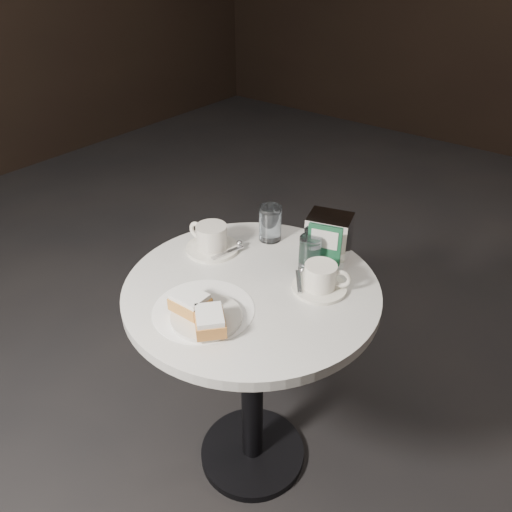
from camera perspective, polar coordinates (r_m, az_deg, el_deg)
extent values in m
plane|color=black|center=(1.90, -0.40, -21.74)|extent=(7.00, 7.00, 0.00)
cylinder|color=black|center=(1.89, -0.40, -21.48)|extent=(0.36, 0.36, 0.03)
cylinder|color=black|center=(1.62, -0.45, -14.27)|extent=(0.07, 0.07, 0.70)
cylinder|color=white|center=(1.37, -0.52, -3.87)|extent=(0.70, 0.70, 0.03)
cylinder|color=white|center=(1.28, -6.01, -6.14)|extent=(0.27, 0.27, 0.00)
cylinder|color=silver|center=(1.25, -5.68, -6.95)|extent=(0.22, 0.22, 0.01)
cube|color=#CF8C3F|center=(1.26, -7.53, -5.46)|extent=(0.09, 0.07, 0.03)
cube|color=white|center=(1.24, -7.61, -4.63)|extent=(0.08, 0.07, 0.01)
cube|color=#CB843E|center=(1.20, -5.29, -7.60)|extent=(0.11, 0.11, 0.03)
cube|color=white|center=(1.18, -5.35, -6.75)|extent=(0.10, 0.10, 0.01)
cylinder|color=white|center=(1.51, -5.01, 0.89)|extent=(0.16, 0.16, 0.01)
cylinder|color=silver|center=(1.49, -5.09, 2.24)|extent=(0.09, 0.09, 0.07)
cylinder|color=#8C654C|center=(1.48, -5.14, 3.21)|extent=(0.09, 0.09, 0.00)
torus|color=white|center=(1.53, -6.76, 2.93)|extent=(0.06, 0.01, 0.06)
cube|color=silver|center=(1.47, -3.26, 0.42)|extent=(0.04, 0.11, 0.00)
sphere|color=silver|center=(1.51, -1.92, 1.43)|extent=(0.02, 0.02, 0.02)
cylinder|color=white|center=(1.35, 7.24, -3.57)|extent=(0.19, 0.19, 0.01)
cylinder|color=white|center=(1.33, 7.36, -2.24)|extent=(0.11, 0.11, 0.07)
cylinder|color=#916B4F|center=(1.32, 7.44, -1.27)|extent=(0.10, 0.10, 0.00)
torus|color=silver|center=(1.33, 9.72, -2.61)|extent=(0.05, 0.03, 0.05)
cube|color=silver|center=(1.36, 4.91, -2.92)|extent=(0.07, 0.09, 0.00)
sphere|color=silver|center=(1.40, 5.35, -1.62)|extent=(0.02, 0.02, 0.02)
cylinder|color=silver|center=(1.54, 1.64, 3.77)|extent=(0.09, 0.09, 0.11)
cylinder|color=white|center=(1.54, 1.64, 3.63)|extent=(0.08, 0.08, 0.10)
cylinder|color=silver|center=(1.41, 6.18, 0.32)|extent=(0.08, 0.08, 0.10)
cylinder|color=white|center=(1.41, 6.17, 0.19)|extent=(0.07, 0.07, 0.09)
cube|color=silver|center=(1.45, 8.28, 2.08)|extent=(0.14, 0.13, 0.14)
cube|color=#185434|center=(1.40, 7.78, 1.24)|extent=(0.09, 0.03, 0.12)
cube|color=white|center=(1.39, 7.81, 1.88)|extent=(0.07, 0.02, 0.06)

